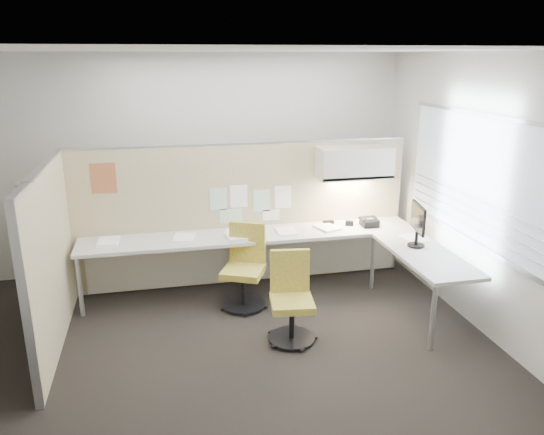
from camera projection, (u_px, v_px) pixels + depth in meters
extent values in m
cube|color=black|center=(216.00, 350.00, 5.18)|extent=(5.50, 4.50, 0.01)
cube|color=white|center=(205.00, 49.00, 4.36)|extent=(5.50, 4.50, 0.01)
cube|color=beige|center=(192.00, 164.00, 6.87)|extent=(5.50, 0.02, 2.80)
cube|color=beige|center=(258.00, 336.00, 2.67)|extent=(5.50, 0.02, 2.80)
cube|color=beige|center=(483.00, 196.00, 5.34)|extent=(0.02, 4.50, 2.80)
cube|color=#9DA8B6|center=(483.00, 182.00, 5.29)|extent=(0.01, 2.80, 1.30)
cube|color=tan|center=(243.00, 215.00, 6.53)|extent=(4.10, 0.06, 1.75)
cube|color=tan|center=(51.00, 260.00, 5.08)|extent=(0.06, 2.20, 1.75)
cube|color=beige|center=(252.00, 235.00, 6.28)|extent=(4.00, 0.60, 0.04)
cube|color=beige|center=(425.00, 255.00, 5.67)|extent=(0.60, 1.47, 0.04)
cube|color=beige|center=(248.00, 256.00, 6.64)|extent=(3.90, 0.02, 0.64)
cylinder|color=#A5A8AA|center=(80.00, 287.00, 5.76)|extent=(0.05, 0.05, 0.69)
cylinder|color=#A5A8AA|center=(433.00, 318.00, 5.08)|extent=(0.05, 0.05, 0.69)
cylinder|color=#A5A8AA|center=(373.00, 262.00, 6.46)|extent=(0.05, 0.05, 0.69)
cube|color=beige|center=(355.00, 163.00, 6.43)|extent=(0.90, 0.36, 0.38)
cube|color=#FFEABF|center=(354.00, 179.00, 6.49)|extent=(0.60, 0.06, 0.02)
cube|color=#8CBF8C|center=(218.00, 199.00, 6.37)|extent=(0.21, 0.00, 0.28)
cube|color=white|center=(239.00, 196.00, 6.42)|extent=(0.21, 0.00, 0.28)
cube|color=#8CBF8C|center=(262.00, 201.00, 6.50)|extent=(0.21, 0.00, 0.28)
cube|color=white|center=(283.00, 197.00, 6.54)|extent=(0.21, 0.00, 0.28)
cube|color=#8CBF8C|center=(231.00, 216.00, 6.47)|extent=(0.28, 0.00, 0.18)
cube|color=white|center=(271.00, 215.00, 6.58)|extent=(0.21, 0.00, 0.14)
cube|color=orange|center=(103.00, 178.00, 6.01)|extent=(0.28, 0.00, 0.35)
cylinder|color=black|center=(244.00, 305.00, 6.05)|extent=(0.49, 0.49, 0.03)
cylinder|color=black|center=(243.00, 289.00, 6.00)|extent=(0.06, 0.06, 0.38)
cube|color=#E4D755|center=(243.00, 272.00, 5.93)|extent=(0.58, 0.58, 0.08)
cube|color=#E4D755|center=(247.00, 242.00, 6.05)|extent=(0.40, 0.23, 0.47)
cylinder|color=black|center=(292.00, 338.00, 5.34)|extent=(0.47, 0.47, 0.03)
cylinder|color=black|center=(292.00, 322.00, 5.29)|extent=(0.05, 0.05, 0.36)
cube|color=#E4D755|center=(292.00, 303.00, 5.22)|extent=(0.47, 0.47, 0.07)
cube|color=#E4D755|center=(290.00, 271.00, 5.34)|extent=(0.40, 0.10, 0.45)
cylinder|color=black|center=(416.00, 245.00, 5.86)|extent=(0.19, 0.19, 0.02)
cylinder|color=black|center=(416.00, 238.00, 5.84)|extent=(0.04, 0.04, 0.17)
cube|color=black|center=(418.00, 218.00, 5.77)|extent=(0.12, 0.45, 0.30)
cube|color=black|center=(418.00, 218.00, 5.77)|extent=(0.08, 0.41, 0.27)
cube|color=black|center=(369.00, 222.00, 6.55)|extent=(0.20, 0.20, 0.12)
cylinder|color=black|center=(362.00, 220.00, 6.53)|extent=(0.04, 0.17, 0.04)
cube|color=black|center=(328.00, 223.00, 6.62)|extent=(0.14, 0.04, 0.05)
cube|color=black|center=(349.00, 223.00, 6.58)|extent=(0.11, 0.09, 0.06)
cube|color=silver|center=(25.00, 182.00, 4.28)|extent=(0.14, 0.02, 0.02)
cylinder|color=silver|center=(17.00, 193.00, 4.29)|extent=(0.02, 0.02, 0.14)
cube|color=#AD7F4C|center=(19.00, 208.00, 4.33)|extent=(0.02, 0.45, 0.12)
cube|color=#AD7F4C|center=(17.00, 212.00, 4.36)|extent=(0.02, 0.45, 0.12)
cube|color=#B5B5C1|center=(27.00, 284.00, 4.47)|extent=(0.01, 0.07, 1.14)
cube|color=white|center=(108.00, 242.00, 5.97)|extent=(0.25, 0.31, 0.03)
cube|color=white|center=(184.00, 237.00, 6.13)|extent=(0.28, 0.34, 0.02)
cube|color=white|center=(236.00, 234.00, 6.22)|extent=(0.24, 0.31, 0.04)
cube|color=white|center=(286.00, 231.00, 6.35)|extent=(0.23, 0.30, 0.01)
cube|color=white|center=(327.00, 228.00, 6.47)|extent=(0.31, 0.36, 0.03)
cube|color=white|center=(413.00, 239.00, 6.09)|extent=(0.29, 0.34, 0.02)
cube|color=white|center=(237.00, 237.00, 6.11)|extent=(0.26, 0.33, 0.04)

